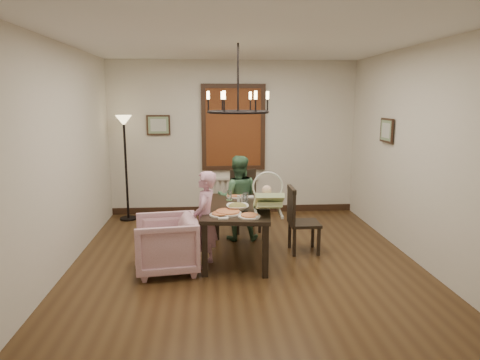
{
  "coord_description": "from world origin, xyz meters",
  "views": [
    {
      "loc": [
        -0.46,
        -5.34,
        2.12
      ],
      "look_at": [
        -0.04,
        0.24,
        1.05
      ],
      "focal_mm": 32.0,
      "sensor_mm": 36.0,
      "label": 1
    }
  ],
  "objects": [
    {
      "name": "room_shell",
      "position": [
        0.0,
        0.37,
        1.4
      ],
      "size": [
        4.51,
        5.0,
        2.81
      ],
      "color": "#483118",
      "rests_on": "ground"
    },
    {
      "name": "dining_table",
      "position": [
        -0.07,
        0.19,
        0.62
      ],
      "size": [
        1.03,
        1.6,
        0.71
      ],
      "rotation": [
        0.0,
        0.0,
        -0.13
      ],
      "color": "black",
      "rests_on": "room_shell"
    },
    {
      "name": "chair_far",
      "position": [
        0.14,
        1.34,
        0.49
      ],
      "size": [
        0.5,
        0.5,
        0.99
      ],
      "primitive_type": null,
      "rotation": [
        0.0,
        0.0,
        0.17
      ],
      "color": "black",
      "rests_on": "room_shell"
    },
    {
      "name": "chair_right",
      "position": [
        0.86,
        0.3,
        0.47
      ],
      "size": [
        0.41,
        0.41,
        0.94
      ],
      "primitive_type": null,
      "rotation": [
        0.0,
        0.0,
        1.57
      ],
      "color": "black",
      "rests_on": "room_shell"
    },
    {
      "name": "armchair",
      "position": [
        -0.99,
        -0.25,
        0.35
      ],
      "size": [
        0.86,
        0.84,
        0.7
      ],
      "primitive_type": "imported",
      "rotation": [
        0.0,
        0.0,
        -1.44
      ],
      "color": "#E1ACC4",
      "rests_on": "room_shell"
    },
    {
      "name": "elderly_woman",
      "position": [
        -0.51,
        -0.12,
        0.51
      ],
      "size": [
        0.32,
        0.42,
        1.02
      ],
      "primitive_type": "imported",
      "rotation": [
        0.0,
        0.0,
        -1.8
      ],
      "color": "#C68BA4",
      "rests_on": "room_shell"
    },
    {
      "name": "seated_man",
      "position": [
        -0.02,
        0.93,
        0.53
      ],
      "size": [
        0.54,
        0.44,
        1.07
      ],
      "primitive_type": "imported",
      "rotation": [
        0.0,
        0.0,
        3.08
      ],
      "color": "#3D6846",
      "rests_on": "room_shell"
    },
    {
      "name": "baby_bouncer",
      "position": [
        0.27,
        -0.23,
        0.89
      ],
      "size": [
        0.43,
        0.58,
        0.36
      ],
      "primitive_type": null,
      "rotation": [
        0.0,
        0.0,
        -0.05
      ],
      "color": "#D4EFA5",
      "rests_on": "dining_table"
    },
    {
      "name": "salad_bowl",
      "position": [
        -0.09,
        -0.02,
        0.75
      ],
      "size": [
        0.35,
        0.35,
        0.08
      ],
      "primitive_type": "imported",
      "color": "white",
      "rests_on": "dining_table"
    },
    {
      "name": "pizza_platter",
      "position": [
        -0.23,
        -0.19,
        0.73
      ],
      "size": [
        0.34,
        0.34,
        0.04
      ],
      "primitive_type": "cylinder",
      "color": "tan",
      "rests_on": "dining_table"
    },
    {
      "name": "drinking_glass",
      "position": [
        0.03,
        0.33,
        0.77
      ],
      "size": [
        0.06,
        0.06,
        0.13
      ],
      "primitive_type": "cylinder",
      "color": "silver",
      "rests_on": "dining_table"
    },
    {
      "name": "window_blinds",
      "position": [
        0.0,
        2.46,
        1.6
      ],
      "size": [
        1.0,
        0.03,
        1.4
      ],
      "primitive_type": "cube",
      "color": "brown",
      "rests_on": "room_shell"
    },
    {
      "name": "radiator",
      "position": [
        0.0,
        2.48,
        0.35
      ],
      "size": [
        0.92,
        0.12,
        0.62
      ],
      "primitive_type": null,
      "color": "silver",
      "rests_on": "room_shell"
    },
    {
      "name": "picture_back",
      "position": [
        -1.35,
        2.47,
        1.65
      ],
      "size": [
        0.42,
        0.03,
        0.36
      ],
      "primitive_type": "cube",
      "color": "black",
      "rests_on": "room_shell"
    },
    {
      "name": "picture_right",
      "position": [
        2.21,
        0.9,
        1.65
      ],
      "size": [
        0.03,
        0.42,
        0.36
      ],
      "primitive_type": "cube",
      "rotation": [
        0.0,
        0.0,
        1.57
      ],
      "color": "black",
      "rests_on": "room_shell"
    },
    {
      "name": "floor_lamp",
      "position": [
        -1.9,
        2.15,
        0.9
      ],
      "size": [
        0.3,
        0.3,
        1.8
      ],
      "primitive_type": null,
      "color": "black",
      "rests_on": "room_shell"
    },
    {
      "name": "chandelier",
      "position": [
        -0.07,
        0.19,
        1.95
      ],
      "size": [
        0.8,
        0.8,
        0.04
      ],
      "primitive_type": "torus",
      "color": "black",
      "rests_on": "room_shell"
    }
  ]
}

